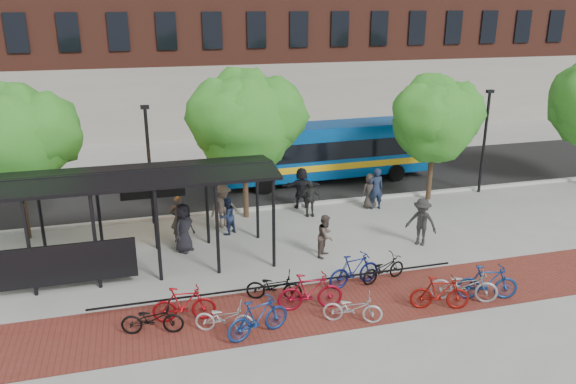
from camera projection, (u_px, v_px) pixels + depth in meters
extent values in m
plane|color=#9E9E99|center=(335.00, 238.00, 22.76)|extent=(160.00, 160.00, 0.00)
cube|color=black|center=(284.00, 181.00, 30.07)|extent=(160.00, 8.00, 0.01)
cube|color=#B7B7B2|center=(306.00, 204.00, 26.40)|extent=(160.00, 0.25, 0.12)
cube|color=maroon|center=(329.00, 305.00, 17.70)|extent=(24.00, 3.00, 0.01)
cube|color=black|center=(282.00, 297.00, 18.19)|extent=(12.00, 0.05, 0.95)
cylinder|color=black|center=(29.00, 249.00, 17.79)|extent=(0.12, 0.12, 3.30)
cylinder|color=black|center=(41.00, 219.00, 20.26)|extent=(0.12, 0.12, 3.30)
cylinder|color=black|center=(95.00, 242.00, 18.29)|extent=(0.12, 0.12, 3.30)
cylinder|color=black|center=(99.00, 214.00, 20.76)|extent=(0.12, 0.12, 3.30)
cylinder|color=black|center=(158.00, 236.00, 18.79)|extent=(0.12, 0.12, 3.30)
cylinder|color=black|center=(154.00, 209.00, 21.26)|extent=(0.12, 0.12, 3.30)
cylinder|color=black|center=(217.00, 230.00, 19.29)|extent=(0.12, 0.12, 3.30)
cylinder|color=black|center=(207.00, 204.00, 21.76)|extent=(0.12, 0.12, 3.30)
cylinder|color=black|center=(274.00, 224.00, 19.79)|extent=(0.12, 0.12, 3.30)
cylinder|color=black|center=(257.00, 199.00, 22.26)|extent=(0.12, 0.12, 3.30)
cube|color=black|center=(65.00, 264.00, 18.21)|extent=(4.50, 0.08, 1.40)
cube|color=black|center=(122.00, 181.00, 18.56)|extent=(10.60, 1.65, 0.29)
cube|color=black|center=(122.00, 170.00, 19.84)|extent=(10.60, 1.65, 0.29)
cube|color=black|center=(123.00, 175.00, 20.61)|extent=(9.00, 0.10, 0.40)
cube|color=black|center=(153.00, 189.00, 21.11)|extent=(2.40, 0.12, 0.70)
cube|color=#FF7200|center=(153.00, 188.00, 21.18)|extent=(2.20, 0.02, 0.55)
cylinder|color=#382619|center=(24.00, 210.00, 22.39)|extent=(0.24, 0.24, 2.38)
sphere|color=#357F21|center=(13.00, 142.00, 21.50)|extent=(4.00, 4.00, 4.00)
sphere|color=#357F21|center=(41.00, 132.00, 21.84)|extent=(3.20, 3.20, 3.20)
sphere|color=#357F21|center=(15.00, 120.00, 21.63)|extent=(2.80, 2.80, 2.80)
cylinder|color=#382619|center=(246.00, 190.00, 24.62)|extent=(0.24, 0.24, 2.52)
sphere|color=#357F21|center=(244.00, 124.00, 23.68)|extent=(4.20, 4.20, 4.20)
sphere|color=#357F21|center=(267.00, 115.00, 24.03)|extent=(3.36, 3.36, 3.36)
sphere|color=#357F21|center=(225.00, 117.00, 23.07)|extent=(3.15, 3.15, 3.15)
sphere|color=#357F21|center=(244.00, 103.00, 23.82)|extent=(2.94, 2.94, 2.94)
cylinder|color=#382619|center=(430.00, 177.00, 26.92)|extent=(0.24, 0.24, 2.27)
sphere|color=#357F21|center=(434.00, 122.00, 26.06)|extent=(3.80, 3.80, 3.80)
sphere|color=#357F21|center=(451.00, 114.00, 26.39)|extent=(3.04, 3.04, 3.04)
sphere|color=#357F21|center=(423.00, 115.00, 25.47)|extent=(2.85, 2.85, 2.85)
sphere|color=#357F21|center=(433.00, 103.00, 26.20)|extent=(2.66, 2.66, 2.66)
cylinder|color=black|center=(150.00, 168.00, 23.50)|extent=(0.14, 0.14, 5.00)
cube|color=black|center=(145.00, 107.00, 22.68)|extent=(0.35, 0.20, 0.15)
cylinder|color=black|center=(484.00, 144.00, 27.50)|extent=(0.14, 0.14, 5.00)
cube|color=black|center=(490.00, 91.00, 26.69)|extent=(0.35, 0.20, 0.15)
cube|color=#084996|center=(325.00, 149.00, 29.56)|extent=(11.36, 2.80, 2.59)
cube|color=black|center=(325.00, 145.00, 29.49)|extent=(11.13, 2.83, 0.94)
cube|color=yellow|center=(325.00, 161.00, 29.76)|extent=(11.25, 2.84, 0.33)
cube|color=#084996|center=(326.00, 126.00, 29.16)|extent=(11.13, 2.54, 0.17)
cylinder|color=black|center=(265.00, 185.00, 27.85)|extent=(0.91, 0.29, 0.90)
cylinder|color=black|center=(253.00, 172.00, 30.07)|extent=(0.91, 0.29, 0.90)
cylinder|color=black|center=(396.00, 173.00, 29.87)|extent=(0.91, 0.29, 0.90)
cylinder|color=black|center=(376.00, 161.00, 32.08)|extent=(0.91, 0.29, 0.90)
imported|color=black|center=(152.00, 319.00, 16.06)|extent=(1.87, 0.96, 0.94)
imported|color=maroon|center=(184.00, 304.00, 16.66)|extent=(1.92, 0.75, 1.13)
imported|color=#BCBCBF|center=(224.00, 318.00, 16.16)|extent=(1.82, 1.16, 0.91)
imported|color=navy|center=(258.00, 318.00, 15.89)|extent=(2.05, 1.15, 1.19)
imported|color=black|center=(274.00, 286.00, 17.91)|extent=(1.90, 1.18, 0.94)
imported|color=maroon|center=(310.00, 292.00, 17.27)|extent=(2.09, 0.78, 1.23)
imported|color=#B1B1B4|center=(353.00, 308.00, 16.64)|extent=(1.88, 1.23, 0.93)
imported|color=navy|center=(354.00, 270.00, 18.75)|extent=(1.99, 0.89, 1.15)
imported|color=black|center=(383.00, 269.00, 19.12)|extent=(1.85, 1.05, 0.92)
imported|color=maroon|center=(440.00, 293.00, 17.32)|extent=(1.91, 1.03, 1.11)
imported|color=#939395|center=(464.00, 285.00, 17.79)|extent=(2.25, 1.52, 1.12)
imported|color=navy|center=(487.00, 282.00, 17.90)|extent=(2.04, 1.06, 1.18)
imported|color=black|center=(184.00, 228.00, 21.26)|extent=(1.10, 1.09, 1.92)
imported|color=#3E3832|center=(179.00, 219.00, 22.12)|extent=(0.71, 0.48, 1.92)
imported|color=#212D4D|center=(227.00, 216.00, 22.91)|extent=(0.98, 0.95, 1.59)
imported|color=#51463C|center=(223.00, 206.00, 23.60)|extent=(1.39, 1.11, 1.88)
imported|color=#2A2A2A|center=(310.00, 199.00, 24.88)|extent=(1.01, 0.56, 1.62)
imported|color=black|center=(302.00, 188.00, 25.86)|extent=(1.84, 0.81, 1.92)
imported|color=#362F2B|center=(370.00, 191.00, 25.87)|extent=(0.87, 0.63, 1.65)
imported|color=#1A253D|center=(376.00, 189.00, 25.70)|extent=(0.72, 0.48, 1.94)
imported|color=#50433B|center=(326.00, 236.00, 20.90)|extent=(0.98, 1.01, 1.64)
imported|color=#252525|center=(421.00, 222.00, 21.84)|extent=(1.36, 1.38, 1.91)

